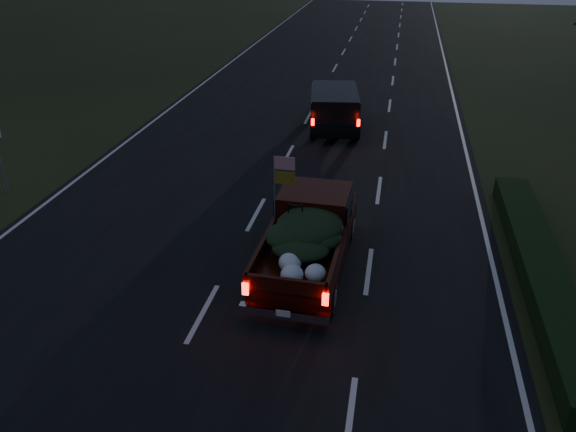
% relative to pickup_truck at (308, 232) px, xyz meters
% --- Properties ---
extents(ground, '(120.00, 120.00, 0.00)m').
position_rel_pickup_truck_xyz_m(ground, '(-2.02, -2.48, -0.99)').
color(ground, black).
rests_on(ground, ground).
extents(road_asphalt, '(14.00, 120.00, 0.02)m').
position_rel_pickup_truck_xyz_m(road_asphalt, '(-2.02, -2.48, -0.98)').
color(road_asphalt, black).
rests_on(road_asphalt, ground).
extents(hedge_row, '(1.00, 10.00, 0.60)m').
position_rel_pickup_truck_xyz_m(hedge_row, '(5.78, 0.52, -0.69)').
color(hedge_row, black).
rests_on(hedge_row, ground).
extents(pickup_truck, '(2.07, 5.10, 2.65)m').
position_rel_pickup_truck_xyz_m(pickup_truck, '(0.00, 0.00, 0.00)').
color(pickup_truck, black).
rests_on(pickup_truck, ground).
extents(lead_suv, '(2.65, 5.01, 1.37)m').
position_rel_pickup_truck_xyz_m(lead_suv, '(-0.70, 11.11, 0.05)').
color(lead_suv, black).
rests_on(lead_suv, ground).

